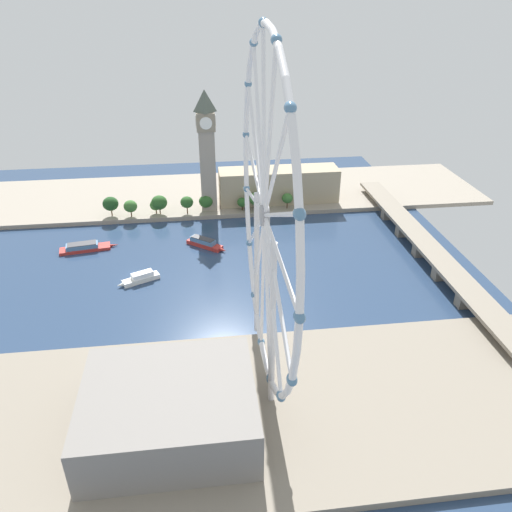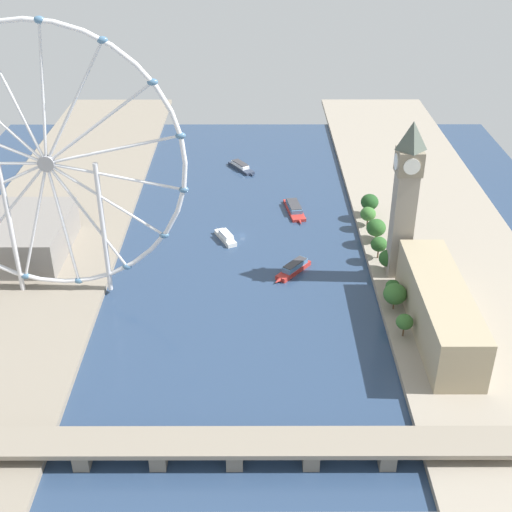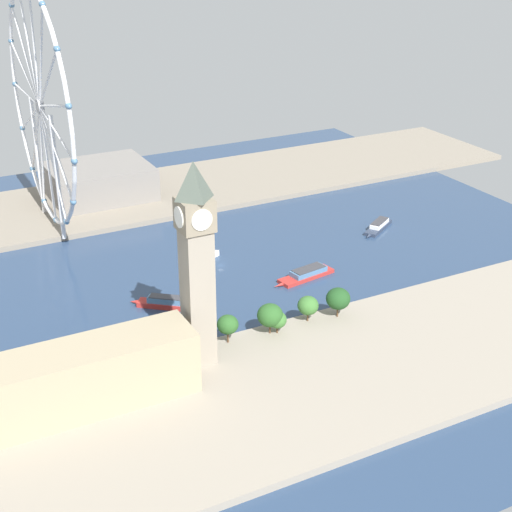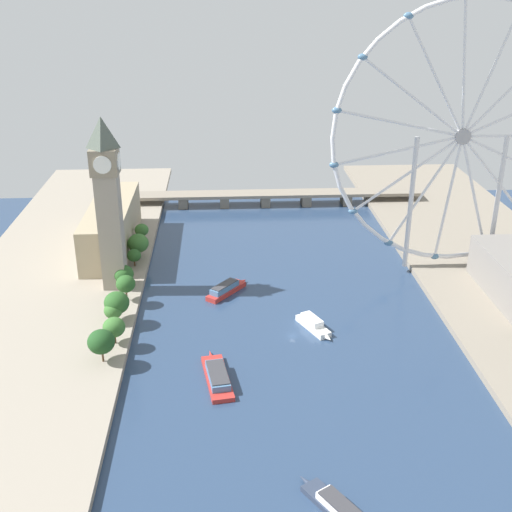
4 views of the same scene
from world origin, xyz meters
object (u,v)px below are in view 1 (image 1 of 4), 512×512
tour_boat_2 (84,247)px  ferris_wheel (265,217)px  parliament_block (279,185)px  tour_boat_3 (205,243)px  river_bridge (425,246)px  clock_tower (207,150)px  riverside_hall (170,410)px  tour_boat_0 (140,278)px

tour_boat_2 → ferris_wheel: bearing=-60.8°
parliament_block → tour_boat_3: parliament_block is taller
parliament_block → river_bridge: 118.57m
clock_tower → tour_boat_3: clock_tower is taller
river_bridge → tour_boat_2: river_bridge is taller
riverside_hall → tour_boat_3: bearing=173.6°
clock_tower → ferris_wheel: ferris_wheel is taller
clock_tower → ferris_wheel: size_ratio=0.62×
parliament_block → tour_boat_0: size_ratio=3.73×
tour_boat_0 → tour_boat_2: 56.57m
ferris_wheel → river_bridge: ferris_wheel is taller
riverside_hall → tour_boat_0: riverside_hall is taller
clock_tower → tour_boat_3: bearing=-5.8°
parliament_block → tour_boat_3: bearing=-42.3°
clock_tower → tour_boat_2: size_ratio=2.32×
ferris_wheel → tour_boat_3: (-116.50, -21.24, -68.56)m
clock_tower → river_bridge: size_ratio=0.40×
riverside_hall → tour_boat_2: (-154.02, -57.64, -11.01)m
tour_boat_0 → river_bridge: bearing=158.0°
clock_tower → tour_boat_0: 110.66m
parliament_block → tour_boat_2: size_ratio=2.45×
tour_boat_0 → ferris_wheel: bearing=101.2°
ferris_wheel → river_bridge: size_ratio=0.63×
tour_boat_3 → ferris_wheel: bearing=-41.1°
clock_tower → tour_boat_0: bearing=-24.8°
river_bridge → clock_tower: bearing=-122.9°
parliament_block → riverside_hall: (212.81, -74.26, -2.17)m
river_bridge → tour_boat_0: 169.92m
tour_boat_2 → riverside_hall: bearing=-78.6°
tour_boat_0 → tour_boat_2: bearing=-73.7°
riverside_hall → parliament_block: bearing=160.8°
river_bridge → tour_boat_0: bearing=-86.7°
ferris_wheel → riverside_hall: size_ratio=2.21×
clock_tower → riverside_hall: clock_tower is taller
clock_tower → tour_boat_2: 104.22m
riverside_hall → river_bridge: 192.81m
ferris_wheel → tour_boat_2: size_ratio=3.73×
ferris_wheel → riverside_hall: (33.22, -38.12, -57.91)m
parliament_block → ferris_wheel: bearing=-11.4°
ferris_wheel → riverside_hall: 76.88m
tour_boat_0 → tour_boat_2: size_ratio=0.66×
riverside_hall → tour_boat_3: 151.04m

